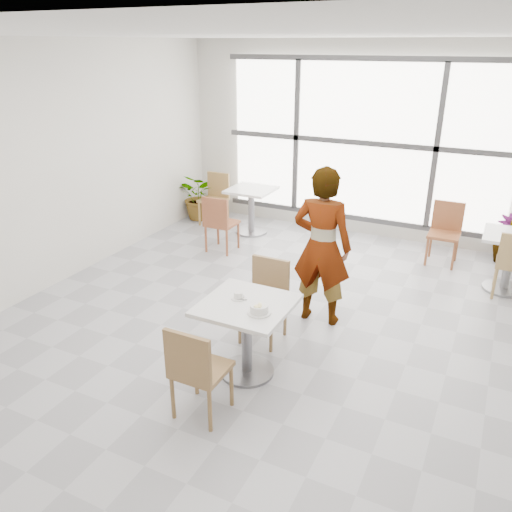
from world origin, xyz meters
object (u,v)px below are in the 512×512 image
at_px(bg_table_right, 510,255).
at_px(bg_table_left, 251,204).
at_px(plant_left, 200,197).
at_px(bg_chair_left_near, 219,220).
at_px(bg_chair_right_far, 445,229).
at_px(bg_chair_left_far, 216,195).
at_px(plant_right, 509,240).
at_px(coffee_cup, 238,296).
at_px(person, 322,247).
at_px(chair_far, 266,294).
at_px(main_table, 247,325).
at_px(oatmeal_bowl, 259,309).
at_px(chair_near, 196,367).

bearing_deg(bg_table_right, bg_table_left, 173.10).
relative_size(bg_table_left, plant_left, 0.91).
relative_size(bg_chair_left_near, bg_chair_right_far, 1.00).
bearing_deg(bg_chair_left_far, plant_left, 173.09).
bearing_deg(bg_chair_right_far, plant_right, 22.70).
bearing_deg(plant_left, bg_chair_left_far, -6.91).
height_order(coffee_cup, plant_right, coffee_cup).
height_order(bg_table_left, bg_chair_left_near, bg_chair_left_near).
relative_size(coffee_cup, bg_chair_right_far, 0.18).
bearing_deg(bg_chair_left_near, person, 148.28).
distance_m(person, bg_table_left, 3.02).
xyz_separation_m(chair_far, bg_table_right, (2.27, 2.35, -0.01)).
height_order(main_table, coffee_cup, coffee_cup).
distance_m(bg_chair_left_far, plant_right, 4.64).
distance_m(coffee_cup, bg_chair_left_near, 3.01).
relative_size(person, bg_table_left, 2.37).
height_order(coffee_cup, person, person).
xyz_separation_m(oatmeal_bowl, coffee_cup, (-0.29, 0.16, -0.01)).
xyz_separation_m(bg_table_right, bg_chair_left_far, (-4.65, 0.65, 0.01)).
bearing_deg(bg_chair_right_far, coffee_cup, -111.14).
xyz_separation_m(main_table, bg_table_right, (2.14, 3.04, -0.04)).
relative_size(chair_near, bg_table_left, 1.16).
bearing_deg(bg_table_left, bg_chair_left_far, 166.95).
bearing_deg(bg_chair_right_far, bg_table_left, -177.35).
xyz_separation_m(bg_chair_left_far, plant_right, (4.63, 0.31, -0.15)).
height_order(plant_left, plant_right, plant_left).
bearing_deg(plant_left, bg_table_left, -11.22).
relative_size(bg_chair_left_near, bg_chair_left_far, 1.00).
bearing_deg(bg_table_left, main_table, -63.81).
xyz_separation_m(bg_table_right, bg_chair_left_near, (-3.91, -0.51, 0.01)).
bearing_deg(plant_left, oatmeal_bowl, -51.75).
bearing_deg(bg_chair_right_far, bg_chair_left_near, -159.92).
bearing_deg(bg_table_right, chair_far, -133.90).
bearing_deg(coffee_cup, bg_table_right, 53.11).
bearing_deg(bg_chair_left_far, oatmeal_bowl, -54.71).
bearing_deg(bg_table_right, bg_chair_left_near, -172.59).
xyz_separation_m(bg_chair_left_near, bg_chair_right_far, (3.05, 1.12, 0.00)).
height_order(chair_far, bg_chair_left_far, same).
distance_m(person, plant_right, 3.33).
bearing_deg(oatmeal_bowl, coffee_cup, 151.36).
bearing_deg(bg_chair_right_far, bg_table_right, -35.39).
bearing_deg(main_table, coffee_cup, 157.00).
xyz_separation_m(chair_far, plant_left, (-2.73, 3.05, -0.09)).
height_order(main_table, bg_chair_right_far, bg_chair_right_far).
bearing_deg(bg_table_right, main_table, -125.15).
xyz_separation_m(main_table, person, (0.26, 1.28, 0.37)).
height_order(main_table, person, person).
bearing_deg(bg_chair_left_near, main_table, 124.91).
relative_size(chair_far, person, 0.49).
height_order(person, bg_chair_right_far, person).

